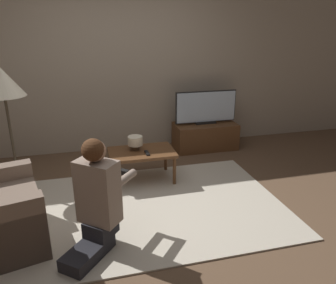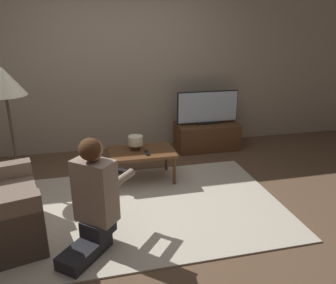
{
  "view_description": "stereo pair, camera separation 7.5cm",
  "coord_description": "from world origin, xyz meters",
  "px_view_note": "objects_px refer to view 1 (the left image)",
  "views": [
    {
      "loc": [
        -0.53,
        -2.99,
        1.83
      ],
      "look_at": [
        0.38,
        0.51,
        0.54
      ],
      "focal_mm": 35.0,
      "sensor_mm": 36.0,
      "label": 1
    },
    {
      "loc": [
        -0.45,
        -3.01,
        1.83
      ],
      "look_at": [
        0.38,
        0.51,
        0.54
      ],
      "focal_mm": 35.0,
      "sensor_mm": 36.0,
      "label": 2
    }
  ],
  "objects_px": {
    "coffee_table": "(142,154)",
    "floor_lamp": "(3,87)",
    "table_lamp": "(135,142)",
    "tv": "(206,107)",
    "person_kneeling": "(97,198)"
  },
  "relations": [
    {
      "from": "table_lamp",
      "to": "tv",
      "type": "bearing_deg",
      "value": 34.06
    },
    {
      "from": "tv",
      "to": "floor_lamp",
      "type": "relative_size",
      "value": 0.67
    },
    {
      "from": "tv",
      "to": "person_kneeling",
      "type": "xyz_separation_m",
      "value": [
        -1.74,
        -2.1,
        -0.17
      ]
    },
    {
      "from": "table_lamp",
      "to": "person_kneeling",
      "type": "bearing_deg",
      "value": -112.34
    },
    {
      "from": "person_kneeling",
      "to": "table_lamp",
      "type": "bearing_deg",
      "value": -72.56
    },
    {
      "from": "coffee_table",
      "to": "person_kneeling",
      "type": "xyz_separation_m",
      "value": [
        -0.59,
        -1.21,
        0.14
      ]
    },
    {
      "from": "tv",
      "to": "person_kneeling",
      "type": "relative_size",
      "value": 0.96
    },
    {
      "from": "tv",
      "to": "floor_lamp",
      "type": "height_order",
      "value": "floor_lamp"
    },
    {
      "from": "floor_lamp",
      "to": "table_lamp",
      "type": "height_order",
      "value": "floor_lamp"
    },
    {
      "from": "coffee_table",
      "to": "floor_lamp",
      "type": "bearing_deg",
      "value": 175.86
    },
    {
      "from": "coffee_table",
      "to": "floor_lamp",
      "type": "xyz_separation_m",
      "value": [
        -1.44,
        0.1,
        0.87
      ]
    },
    {
      "from": "coffee_table",
      "to": "table_lamp",
      "type": "bearing_deg",
      "value": 132.83
    },
    {
      "from": "coffee_table",
      "to": "tv",
      "type": "bearing_deg",
      "value": 37.61
    },
    {
      "from": "floor_lamp",
      "to": "table_lamp",
      "type": "relative_size",
      "value": 7.92
    },
    {
      "from": "tv",
      "to": "coffee_table",
      "type": "distance_m",
      "value": 1.5
    }
  ]
}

